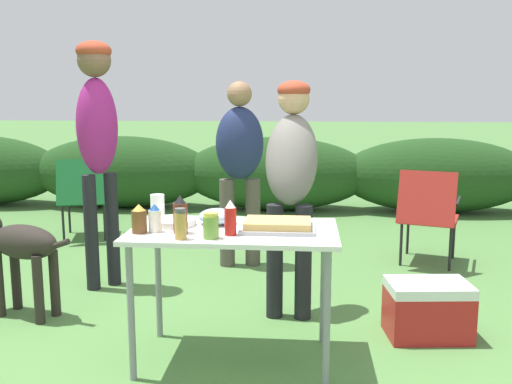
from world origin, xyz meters
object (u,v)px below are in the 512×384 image
folding_table (234,243)px  paper_cup_stack (158,207)px  beer_bottle (139,219)px  cooler_box (428,310)px  mixing_bowl (217,216)px  camp_chair_near_hedge (428,212)px  standing_person_in_red_jacket (97,129)px  standing_person_in_olive_jacket (240,158)px  food_tray (278,225)px  mayo_bottle (155,219)px  standing_person_in_navy_coat (291,169)px  bbq_sauce_bottle (180,215)px  camp_chair_green_behind_table (84,194)px  dog (19,247)px  ketchup_bottle (230,218)px  spice_jar (180,224)px  relish_jar (211,226)px  plate_stack (174,222)px

folding_table → paper_cup_stack: (-0.47, 0.22, 0.15)m
beer_bottle → cooler_box: 1.80m
mixing_bowl → cooler_box: 1.41m
cooler_box → paper_cup_stack: bearing=0.8°
folding_table → cooler_box: bearing=19.9°
beer_bottle → camp_chair_near_hedge: size_ratio=0.18×
standing_person_in_red_jacket → standing_person_in_olive_jacket: standing_person_in_red_jacket is taller
folding_table → food_tray: bearing=-1.9°
mixing_bowl → mayo_bottle: 0.36m
standing_person_in_navy_coat → standing_person_in_olive_jacket: (-0.46, 1.03, -0.04)m
bbq_sauce_bottle → standing_person_in_olive_jacket: (0.09, 1.90, 0.09)m
folding_table → camp_chair_green_behind_table: size_ratio=1.32×
dog → ketchup_bottle: bearing=-96.7°
mixing_bowl → spice_jar: spice_jar is taller
beer_bottle → standing_person_in_olive_jacket: 1.94m
standing_person_in_olive_jacket → camp_chair_near_hedge: 1.66m
mayo_bottle → cooler_box: mayo_bottle is taller
paper_cup_stack → mayo_bottle: mayo_bottle is taller
mixing_bowl → standing_person_in_navy_coat: standing_person_in_navy_coat is taller
bbq_sauce_bottle → beer_bottle: 0.21m
food_tray → ketchup_bottle: 0.27m
beer_bottle → standing_person_in_olive_jacket: (0.30, 1.91, 0.11)m
ketchup_bottle → standing_person_in_navy_coat: bearing=72.0°
ketchup_bottle → camp_chair_green_behind_table: size_ratio=0.22×
standing_person_in_navy_coat → standing_person_in_red_jacket: (-1.43, 0.38, 0.23)m
folding_table → standing_person_in_navy_coat: standing_person_in_navy_coat is taller
ketchup_bottle → standing_person_in_navy_coat: standing_person_in_navy_coat is taller
standing_person_in_navy_coat → camp_chair_green_behind_table: size_ratio=1.85×
paper_cup_stack → standing_person_in_olive_jacket: bearing=79.3°
bbq_sauce_bottle → ketchup_bottle: bearing=-4.0°
mixing_bowl → spice_jar: bearing=-109.7°
beer_bottle → paper_cup_stack: bearing=88.9°
ketchup_bottle → camp_chair_green_behind_table: (-1.84, 2.67, -0.36)m
spice_jar → dog: bearing=148.5°
mayo_bottle → relish_jar: size_ratio=1.13×
spice_jar → beer_bottle: spice_jar is taller
food_tray → camp_chair_green_behind_table: size_ratio=0.47×
plate_stack → standing_person_in_navy_coat: 0.95m
standing_person_in_red_jacket → spice_jar: bearing=-101.5°
food_tray → relish_jar: (-0.32, -0.20, 0.04)m
standing_person_in_olive_jacket → folding_table: bearing=-95.2°
mayo_bottle → relish_jar: 0.33m
cooler_box → mayo_bottle: bearing=12.4°
plate_stack → standing_person_in_navy_coat: standing_person_in_navy_coat is taller
paper_cup_stack → standing_person_in_navy_coat: bearing=35.1°
relish_jar → cooler_box: size_ratio=0.26×
food_tray → cooler_box: 1.15m
mixing_bowl → camp_chair_near_hedge: camp_chair_near_hedge is taller
standing_person_in_navy_coat → plate_stack: bearing=-128.4°
bbq_sauce_bottle → beer_bottle: (-0.21, -0.01, -0.02)m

